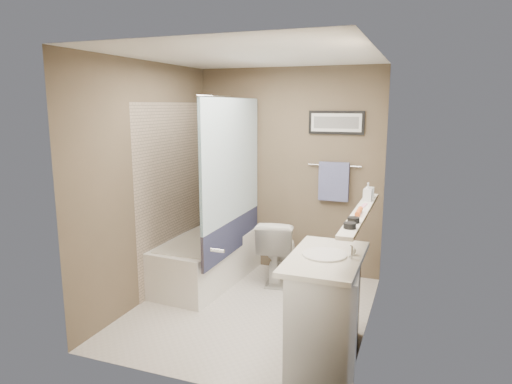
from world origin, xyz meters
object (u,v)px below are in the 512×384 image
at_px(soap_bottle, 368,192).
at_px(bathtub, 207,259).
at_px(hair_brush_front, 359,211).
at_px(glass_jar, 370,192).
at_px(vanity, 325,310).
at_px(toilet, 278,250).
at_px(candle_bowl_far, 353,220).
at_px(candle_bowl_near, 350,226).

bearing_deg(soap_bottle, bathtub, 171.40).
bearing_deg(hair_brush_front, glass_jar, 90.00).
height_order(bathtub, glass_jar, glass_jar).
bearing_deg(vanity, glass_jar, 73.77).
relative_size(toilet, vanity, 0.80).
distance_m(hair_brush_front, glass_jar, 0.70).
distance_m(toilet, candle_bowl_far, 1.90).
distance_m(vanity, glass_jar, 1.28).
bearing_deg(soap_bottle, candle_bowl_far, -90.00).
distance_m(bathtub, glass_jar, 2.01).
distance_m(candle_bowl_far, hair_brush_front, 0.28).
distance_m(bathtub, vanity, 1.96).
height_order(candle_bowl_far, soap_bottle, soap_bottle).
bearing_deg(soap_bottle, toilet, 151.45).
xyz_separation_m(candle_bowl_far, hair_brush_front, (0.00, 0.28, 0.00)).
distance_m(candle_bowl_far, soap_bottle, 0.84).
distance_m(vanity, candle_bowl_far, 0.76).
bearing_deg(bathtub, soap_bottle, -4.52).
xyz_separation_m(bathtub, vanity, (1.60, -1.13, 0.15)).
distance_m(candle_bowl_near, hair_brush_front, 0.45).
bearing_deg(glass_jar, bathtub, 176.16).
relative_size(bathtub, vanity, 1.67).
bearing_deg(toilet, candle_bowl_far, 117.75).
distance_m(toilet, hair_brush_front, 1.70).
xyz_separation_m(candle_bowl_far, glass_jar, (0.00, 0.99, 0.03)).
height_order(candle_bowl_near, candle_bowl_far, same).
height_order(glass_jar, soap_bottle, soap_bottle).
xyz_separation_m(vanity, soap_bottle, (0.19, 0.86, 0.80)).
xyz_separation_m(candle_bowl_near, glass_jar, (0.00, 1.16, 0.03)).
bearing_deg(candle_bowl_near, soap_bottle, 90.00).
bearing_deg(vanity, candle_bowl_far, 0.09).
xyz_separation_m(glass_jar, soap_bottle, (0.00, -0.15, 0.03)).
relative_size(candle_bowl_far, glass_jar, 0.90).
height_order(bathtub, candle_bowl_far, candle_bowl_far).
xyz_separation_m(toilet, soap_bottle, (1.03, -0.56, 0.84)).
distance_m(bathtub, soap_bottle, 2.04).
bearing_deg(hair_brush_front, candle_bowl_far, -90.00).
bearing_deg(vanity, candle_bowl_near, -45.24).
xyz_separation_m(bathtub, hair_brush_front, (1.79, -0.82, 0.89)).
bearing_deg(glass_jar, candle_bowl_near, -90.00).
height_order(toilet, candle_bowl_near, candle_bowl_near).
height_order(toilet, hair_brush_front, hair_brush_front).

